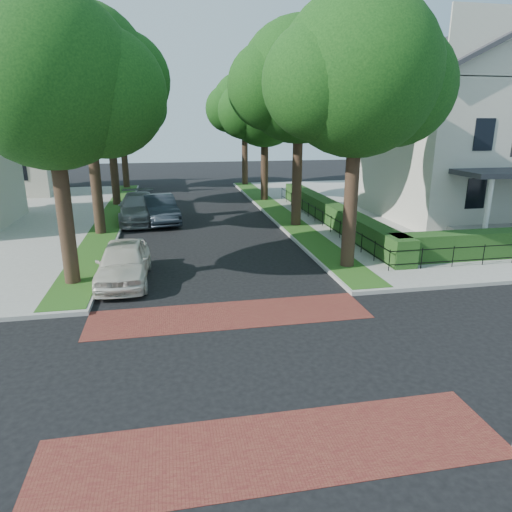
# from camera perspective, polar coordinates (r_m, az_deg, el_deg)

# --- Properties ---
(ground) EXTENTS (120.00, 120.00, 0.00)m
(ground) POSITION_cam_1_polar(r_m,az_deg,el_deg) (12.09, -1.13, -13.44)
(ground) COLOR black
(ground) RESTS_ON ground
(sidewalk_ne) EXTENTS (30.00, 30.00, 0.15)m
(sidewalk_ne) POSITION_cam_1_polar(r_m,az_deg,el_deg) (36.69, 24.84, 5.72)
(sidewalk_ne) COLOR gray
(sidewalk_ne) RESTS_ON ground
(crosswalk_far) EXTENTS (9.00, 2.20, 0.01)m
(crosswalk_far) POSITION_cam_1_polar(r_m,az_deg,el_deg) (14.91, -3.24, -7.34)
(crosswalk_far) COLOR maroon
(crosswalk_far) RESTS_ON ground
(crosswalk_near) EXTENTS (9.00, 2.20, 0.01)m
(crosswalk_near) POSITION_cam_1_polar(r_m,az_deg,el_deg) (9.50, 2.44, -22.94)
(crosswalk_near) COLOR maroon
(crosswalk_near) RESTS_ON ground
(grass_strip_ne) EXTENTS (1.60, 29.80, 0.02)m
(grass_strip_ne) POSITION_cam_1_polar(r_m,az_deg,el_deg) (30.84, 2.75, 5.59)
(grass_strip_ne) COLOR #1E4D16
(grass_strip_ne) RESTS_ON sidewalk_ne
(grass_strip_nw) EXTENTS (1.60, 29.80, 0.02)m
(grass_strip_nw) POSITION_cam_1_polar(r_m,az_deg,el_deg) (30.22, -17.65, 4.59)
(grass_strip_nw) COLOR #1E4D16
(grass_strip_nw) RESTS_ON sidewalk_nw
(tree_right_near) EXTENTS (7.75, 6.67, 10.66)m
(tree_right_near) POSITION_cam_1_polar(r_m,az_deg,el_deg) (19.09, 12.66, 20.97)
(tree_right_near) COLOR black
(tree_right_near) RESTS_ON sidewalk_ne
(tree_right_mid) EXTENTS (8.25, 7.09, 11.22)m
(tree_right_mid) POSITION_cam_1_polar(r_m,az_deg,el_deg) (26.67, 5.53, 20.71)
(tree_right_mid) COLOR black
(tree_right_mid) RESTS_ON sidewalk_ne
(tree_right_far) EXTENTS (7.25, 6.23, 9.74)m
(tree_right_far) POSITION_cam_1_polar(r_m,az_deg,el_deg) (35.32, 1.19, 18.01)
(tree_right_far) COLOR black
(tree_right_far) RESTS_ON sidewalk_ne
(tree_right_back) EXTENTS (7.50, 6.45, 10.20)m
(tree_right_back) POSITION_cam_1_polar(r_m,az_deg,el_deg) (44.18, -1.36, 18.19)
(tree_right_back) COLOR black
(tree_right_back) RESTS_ON sidewalk_ne
(tree_left_near) EXTENTS (7.50, 6.45, 10.20)m
(tree_left_near) POSITION_cam_1_polar(r_m,az_deg,el_deg) (17.96, -23.98, 19.16)
(tree_left_near) COLOR black
(tree_left_near) RESTS_ON sidewalk_nw
(tree_left_mid) EXTENTS (8.00, 6.88, 11.48)m
(tree_left_mid) POSITION_cam_1_polar(r_m,az_deg,el_deg) (25.92, -20.28, 20.74)
(tree_left_mid) COLOR black
(tree_left_mid) RESTS_ON sidewalk_nw
(tree_left_far) EXTENTS (7.00, 6.02, 9.86)m
(tree_left_far) POSITION_cam_1_polar(r_m,az_deg,el_deg) (34.74, -17.77, 17.64)
(tree_left_far) COLOR black
(tree_left_far) RESTS_ON sidewalk_nw
(tree_left_back) EXTENTS (7.75, 6.66, 10.44)m
(tree_left_back) POSITION_cam_1_polar(r_m,az_deg,el_deg) (43.72, -16.46, 17.76)
(tree_left_back) COLOR black
(tree_left_back) RESTS_ON sidewalk_nw
(hedge_main_road) EXTENTS (1.00, 18.00, 1.20)m
(hedge_main_road) POSITION_cam_1_polar(r_m,az_deg,el_deg) (27.53, 9.45, 5.29)
(hedge_main_road) COLOR #1D3C14
(hedge_main_road) RESTS_ON sidewalk_ne
(fence_main_road) EXTENTS (0.06, 18.00, 0.90)m
(fence_main_road) POSITION_cam_1_polar(r_m,az_deg,el_deg) (27.30, 7.85, 4.95)
(fence_main_road) COLOR black
(fence_main_road) RESTS_ON sidewalk_ne
(house_victorian) EXTENTS (13.00, 13.05, 12.48)m
(house_victorian) POSITION_cam_1_polar(r_m,az_deg,el_deg) (32.54, 26.36, 14.92)
(house_victorian) COLOR beige
(house_victorian) RESTS_ON sidewalk_ne
(parked_car_front) EXTENTS (1.97, 4.74, 1.60)m
(parked_car_front) POSITION_cam_1_polar(r_m,az_deg,el_deg) (18.30, -16.21, -0.73)
(parked_car_front) COLOR silver
(parked_car_front) RESTS_ON ground
(parked_car_middle) EXTENTS (2.57, 5.28, 1.67)m
(parked_car_middle) POSITION_cam_1_polar(r_m,az_deg,el_deg) (28.63, -11.93, 5.76)
(parked_car_middle) COLOR #212932
(parked_car_middle) RESTS_ON ground
(parked_car_rear) EXTENTS (2.75, 6.03, 1.71)m
(parked_car_rear) POSITION_cam_1_polar(r_m,az_deg,el_deg) (29.21, -14.41, 5.85)
(parked_car_rear) COLOR gray
(parked_car_rear) RESTS_ON ground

